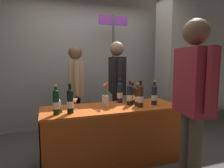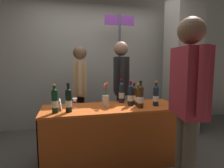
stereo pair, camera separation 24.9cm
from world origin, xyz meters
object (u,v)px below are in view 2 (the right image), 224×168
Objects in this scene: concrete_pillar at (182,56)px; wine_glass_near_vendor at (75,101)px; booth_signpost at (119,60)px; featured_wine_bottle at (156,95)px; tasting_table at (112,124)px; display_bottle_0 at (134,95)px; taster_foreground_right at (188,95)px; flower_vase at (106,99)px; vendor_presenter at (80,85)px.

concrete_pillar reaches higher than wine_glass_near_vendor.
concrete_pillar is 1.18m from booth_signpost.
booth_signpost reaches higher than featured_wine_bottle.
display_bottle_0 reaches higher than tasting_table.
display_bottle_0 reaches higher than wine_glass_near_vendor.
taster_foreground_right is at bearing -121.81° from concrete_pillar.
booth_signpost reaches higher than flower_vase.
display_bottle_0 is at bearing 19.80° from taster_foreground_right.
featured_wine_bottle is 1.09× the size of display_bottle_0.
taster_foreground_right reaches higher than tasting_table.
booth_signpost reaches higher than taster_foreground_right.
booth_signpost is (0.76, 0.30, 0.41)m from vendor_presenter.
tasting_table is 1.44m from booth_signpost.
featured_wine_bottle is 0.15× the size of booth_signpost.
display_bottle_0 is 2.36× the size of wine_glass_near_vendor.
tasting_table is 5.60× the size of flower_vase.
featured_wine_bottle is 0.21× the size of vendor_presenter.
flower_vase is at bearing 170.00° from featured_wine_bottle.
display_bottle_0 is at bearing 144.26° from featured_wine_bottle.
vendor_presenter is 0.92× the size of taster_foreground_right.
flower_vase is at bearing -114.79° from booth_signpost.
featured_wine_bottle is (-0.97, -0.89, -0.55)m from concrete_pillar.
flower_vase is 1.27m from booth_signpost.
display_bottle_0 is (-0.24, 0.18, -0.01)m from featured_wine_bottle.
featured_wine_bottle is 1.27m from vendor_presenter.
display_bottle_0 is at bearing 8.06° from flower_vase.
concrete_pillar is 1.42m from featured_wine_bottle.
vendor_presenter is at bearing 135.03° from display_bottle_0.
booth_signpost is (-0.08, 2.00, 0.32)m from taster_foreground_right.
display_bottle_0 is 0.42m from flower_vase.
booth_signpost is (0.88, 1.06, 0.52)m from wine_glass_near_vendor.
concrete_pillar is at bearing 42.63° from featured_wine_bottle.
concrete_pillar reaches higher than taster_foreground_right.
tasting_table is at bearing 172.08° from featured_wine_bottle.
wine_glass_near_vendor is at bearing -159.05° from concrete_pillar.
vendor_presenter is (-0.69, 0.69, 0.07)m from display_bottle_0.
flower_vase is (-0.08, 0.04, 0.34)m from tasting_table.
concrete_pillar reaches higher than tasting_table.
concrete_pillar is 8.73× the size of featured_wine_bottle.
tasting_table is 1.04× the size of taster_foreground_right.
taster_foreground_right reaches higher than featured_wine_bottle.
concrete_pillar reaches higher than display_bottle_0.
vendor_presenter reaches higher than display_bottle_0.
display_bottle_0 is 0.94× the size of flower_vase.
flower_vase is (-0.42, -0.06, -0.03)m from display_bottle_0.
taster_foreground_right is at bearing 31.65° from vendor_presenter.
flower_vase is (-1.63, -0.77, -0.59)m from concrete_pillar.
concrete_pillar reaches higher than featured_wine_bottle.
taster_foreground_right is (0.14, -1.01, 0.16)m from display_bottle_0.
flower_vase is 1.12m from taster_foreground_right.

